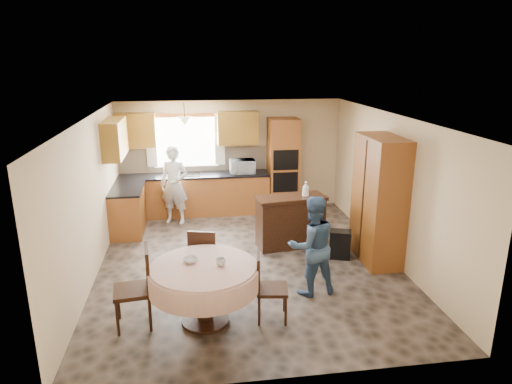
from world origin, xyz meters
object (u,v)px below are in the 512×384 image
object	(u,v)px
oven_tower	(283,165)
chair_left	(139,283)
dining_table	(204,278)
chair_right	(267,284)
person_dining	(312,246)
sideboard	(290,223)
chair_back	(204,257)
person_sink	(174,185)
cupboard	(379,200)

from	to	relation	value
oven_tower	chair_left	distance (m)	5.20
dining_table	chair_right	world-z (taller)	chair_right
chair_right	person_dining	bearing A→B (deg)	-43.06
sideboard	chair_left	world-z (taller)	chair_left
sideboard	person_dining	world-z (taller)	person_dining
chair_back	person_sink	bearing A→B (deg)	-66.73
oven_tower	person_sink	bearing A→B (deg)	-168.81
dining_table	person_sink	world-z (taller)	person_sink
sideboard	chair_right	xyz separation A→B (m)	(-0.85, -2.39, 0.06)
chair_left	chair_right	distance (m)	1.67
dining_table	chair_back	bearing A→B (deg)	88.37
chair_back	sideboard	bearing A→B (deg)	-124.12
dining_table	person_sink	xyz separation A→B (m)	(-0.47, 3.95, 0.19)
sideboard	dining_table	world-z (taller)	sideboard
cupboard	person_sink	size ratio (longest dim) A/B	1.31
person_sink	chair_right	bearing A→B (deg)	-53.71
person_dining	person_sink	bearing A→B (deg)	-67.24
chair_right	person_sink	xyz separation A→B (m)	(-1.29, 3.99, 0.31)
cupboard	dining_table	bearing A→B (deg)	-152.80
chair_back	person_dining	bearing A→B (deg)	-176.82
chair_left	chair_back	bearing A→B (deg)	126.85
oven_tower	cupboard	xyz separation A→B (m)	(1.07, -2.88, 0.03)
sideboard	cupboard	world-z (taller)	cupboard
chair_back	dining_table	bearing A→B (deg)	102.46
oven_tower	person_dining	xyz separation A→B (m)	(-0.35, -3.86, -0.30)
sideboard	chair_right	bearing A→B (deg)	-117.32
dining_table	chair_right	bearing A→B (deg)	-2.73
cupboard	dining_table	distance (m)	3.42
oven_tower	chair_back	world-z (taller)	oven_tower
oven_tower	chair_back	xyz separation A→B (m)	(-1.92, -3.55, -0.51)
oven_tower	person_dining	bearing A→B (deg)	-95.19
oven_tower	person_sink	world-z (taller)	oven_tower
chair_back	person_dining	xyz separation A→B (m)	(1.57, -0.30, 0.21)
dining_table	chair_back	world-z (taller)	chair_back
chair_left	chair_right	bearing A→B (deg)	80.06
sideboard	person_dining	bearing A→B (deg)	-100.07
chair_right	person_dining	distance (m)	1.02
sideboard	chair_right	world-z (taller)	chair_right
oven_tower	dining_table	bearing A→B (deg)	-113.77
chair_right	person_sink	bearing A→B (deg)	26.71
chair_back	person_sink	world-z (taller)	person_sink
dining_table	person_dining	size ratio (longest dim) A/B	0.95
person_dining	chair_back	bearing A→B (deg)	-19.69
oven_tower	cupboard	distance (m)	3.07
person_dining	chair_left	bearing A→B (deg)	3.02
oven_tower	chair_left	bearing A→B (deg)	-122.58
sideboard	oven_tower	bearing A→B (deg)	74.68
cupboard	person_dining	distance (m)	1.76
oven_tower	dining_table	size ratio (longest dim) A/B	1.47
sideboard	person_dining	distance (m)	1.80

